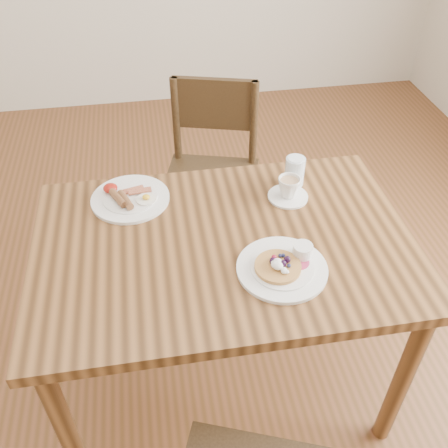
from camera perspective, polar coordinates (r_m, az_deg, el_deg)
name	(u,v)px	position (r m, az deg, el deg)	size (l,w,h in m)	color
ground	(224,374)	(2.15, 0.00, -16.77)	(5.00, 5.00, 0.00)	brown
dining_table	(224,263)	(1.64, 0.00, -4.47)	(1.20, 0.80, 0.75)	brown
chair_far	(212,170)	(2.33, -1.41, 6.18)	(0.52, 0.52, 0.88)	#3D2916
pancake_plate	(283,266)	(1.48, 6.81, -4.78)	(0.27, 0.27, 0.06)	white
breakfast_plate	(129,198)	(1.75, -10.81, 2.97)	(0.27, 0.27, 0.04)	white
teacup_saucer	(289,189)	(1.74, 7.39, 3.95)	(0.14, 0.14, 0.08)	white
water_glass	(295,171)	(1.79, 8.07, 5.98)	(0.07, 0.07, 0.11)	silver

